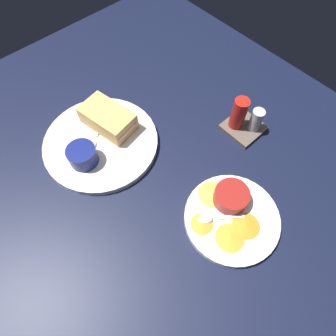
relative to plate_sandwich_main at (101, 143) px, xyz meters
The scene contains 10 objects.
ground_plane 10.16cm from the plate_sandwich_main, 20.02° to the left, with size 110.00×110.00×3.00cm, color black.
plate_sandwich_main is the anchor object (origin of this frame).
sandwich_half_near 6.16cm from the plate_sandwich_main, 118.58° to the left, with size 14.32×9.86×4.80cm.
ramekin_dark_sauce 6.97cm from the plate_sandwich_main, 70.42° to the right, with size 6.63×6.63×4.31cm.
spoon_by_dark_ramekin 1.99cm from the plate_sandwich_main, 121.58° to the right, with size 6.64×9.07×0.80cm.
plate_chips_companion 35.57cm from the plate_sandwich_main, 14.81° to the left, with size 20.05×20.05×1.60cm, color white.
ramekin_light_gravy 33.57cm from the plate_sandwich_main, 20.28° to the left, with size 7.35×7.35×3.48cm.
spoon_by_gravy_ramekin 32.16cm from the plate_sandwich_main, 10.02° to the left, with size 7.25×8.68×0.80cm.
plantain_chip_scatter 33.75cm from the plate_sandwich_main, 13.62° to the left, with size 17.74×13.70×0.60cm.
condiment_caddy 35.53cm from the plate_sandwich_main, 56.10° to the left, with size 9.00×9.00×9.50cm.
Camera 1 is at (31.33, -18.05, 58.73)cm, focal length 30.69 mm.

